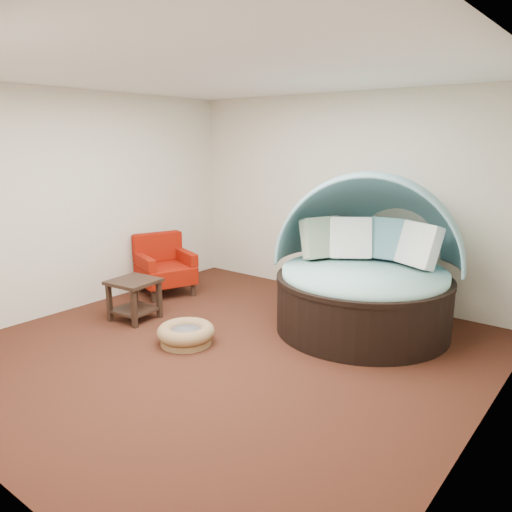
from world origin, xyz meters
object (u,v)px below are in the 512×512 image
Objects in this scene: side_table at (134,294)px; red_armchair at (164,267)px; pet_basket at (186,334)px; canopy_daybed at (366,257)px.

red_armchair is at bearing 118.97° from side_table.
side_table reaches higher than pet_basket.
canopy_daybed is at bearing 52.23° from pet_basket.
canopy_daybed is at bearing 32.94° from side_table.
pet_basket is at bearing -147.17° from canopy_daybed.
canopy_daybed is 3.39× the size of pet_basket.
side_table is at bearing -40.19° from red_armchair.
red_armchair is (-2.87, -0.54, -0.46)m from canopy_daybed.
red_armchair is 1.63× the size of side_table.
red_armchair is 1.11m from side_table.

